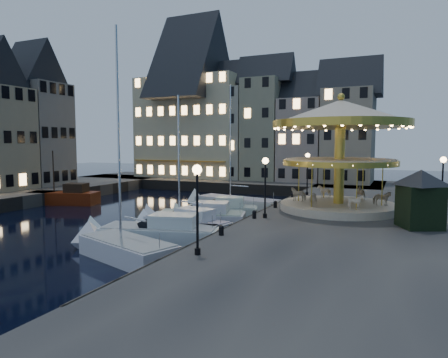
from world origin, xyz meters
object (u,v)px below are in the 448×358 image
at_px(motorboat_c, 182,224).
at_px(motorboat_d, 196,218).
at_px(motorboat_e, 217,212).
at_px(bollard_d, 292,196).
at_px(streetlamp_a, 197,196).
at_px(red_fishing_boat, 65,198).
at_px(motorboat_f, 233,204).
at_px(carousel, 340,134).
at_px(streetlamp_d, 443,177).
at_px(streetlamp_c, 307,168).
at_px(motorboat_b, 154,234).
at_px(bollard_a, 221,230).
at_px(motorboat_a, 122,249).
at_px(bollard_b, 254,214).
at_px(ticket_kiosk, 421,189).
at_px(streetlamp_b, 265,179).
at_px(bollard_c, 275,204).

xyz_separation_m(motorboat_c, motorboat_d, (-0.26, 2.61, -0.03)).
bearing_deg(motorboat_e, bollard_d, 49.06).
xyz_separation_m(streetlamp_a, red_fishing_boat, (-24.04, 15.48, -3.32)).
relative_size(motorboat_f, red_fishing_boat, 1.71).
bearing_deg(motorboat_c, motorboat_e, 90.14).
relative_size(streetlamp_a, motorboat_d, 0.53).
xyz_separation_m(motorboat_d, red_fishing_boat, (-18.15, 4.54, 0.05)).
relative_size(bollard_d, motorboat_e, 0.08).
xyz_separation_m(motorboat_f, carousel, (10.72, -4.53, 6.63)).
bearing_deg(carousel, streetlamp_a, -105.34).
bearing_deg(streetlamp_d, streetlamp_c, 150.09).
xyz_separation_m(streetlamp_d, motorboat_d, (-17.19, -6.06, -3.38)).
height_order(streetlamp_a, carousel, carousel).
relative_size(bollard_d, motorboat_b, 0.07).
bearing_deg(motorboat_b, bollard_a, -12.97).
relative_size(motorboat_a, motorboat_c, 1.20).
distance_m(motorboat_d, red_fishing_boat, 18.71).
height_order(bollard_b, ticket_kiosk, ticket_kiosk).
distance_m(bollard_b, motorboat_f, 11.97).
relative_size(motorboat_c, motorboat_f, 0.79).
xyz_separation_m(streetlamp_a, bollard_b, (-0.60, 9.50, -2.41)).
relative_size(motorboat_b, motorboat_c, 0.84).
height_order(streetlamp_c, motorboat_a, motorboat_a).
bearing_deg(motorboat_b, streetlamp_c, 72.19).
xyz_separation_m(streetlamp_c, motorboat_f, (-6.52, -3.66, -3.49)).
relative_size(bollard_a, red_fishing_boat, 0.07).
height_order(motorboat_e, red_fishing_boat, red_fishing_boat).
bearing_deg(streetlamp_a, motorboat_d, 118.28).
bearing_deg(bollard_d, motorboat_b, -109.63).
height_order(bollard_b, motorboat_b, motorboat_b).
bearing_deg(bollard_a, motorboat_e, 116.31).
bearing_deg(motorboat_c, red_fishing_boat, 158.79).
bearing_deg(motorboat_d, motorboat_b, -89.86).
distance_m(streetlamp_b, bollard_c, 5.14).
bearing_deg(motorboat_e, streetlamp_c, 58.79).
bearing_deg(motorboat_d, motorboat_e, 85.64).
distance_m(motorboat_f, carousel, 13.40).
distance_m(streetlamp_b, motorboat_f, 12.31).
height_order(bollard_c, ticket_kiosk, ticket_kiosk).
height_order(streetlamp_c, motorboat_f, motorboat_f).
xyz_separation_m(bollard_c, motorboat_e, (-5.04, -0.31, -0.96)).
relative_size(motorboat_d, carousel, 0.77).
height_order(bollard_d, ticket_kiosk, ticket_kiosk).
relative_size(bollard_a, ticket_kiosk, 0.14).
distance_m(motorboat_e, motorboat_f, 5.72).
bearing_deg(motorboat_f, streetlamp_b, -56.48).
xyz_separation_m(streetlamp_a, ticket_kiosk, (9.62, 10.72, -0.31)).
distance_m(bollard_a, red_fishing_boat, 26.11).
height_order(bollard_c, motorboat_b, motorboat_b).
distance_m(bollard_d, motorboat_b, 15.73).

